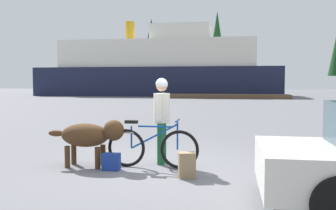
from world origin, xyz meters
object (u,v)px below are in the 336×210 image
object	(u,v)px
dog	(90,135)
backpack	(187,165)
bicycle	(152,147)
ferry_boat	(159,69)
person_cyclist	(162,112)
handbag_pannier	(111,162)

from	to	relation	value
dog	backpack	bearing A→B (deg)	-14.03
bicycle	ferry_boat	size ratio (longest dim) A/B	0.06
person_cyclist	ferry_boat	world-z (taller)	ferry_boat
person_cyclist	handbag_pannier	distance (m)	1.38
backpack	person_cyclist	bearing A→B (deg)	122.26
person_cyclist	backpack	bearing A→B (deg)	-57.74
handbag_pannier	ferry_boat	xyz separation A→B (m)	(-6.61, 37.17, 3.01)
person_cyclist	ferry_boat	bearing A→B (deg)	101.50
ferry_boat	backpack	bearing A→B (deg)	-77.88
backpack	ferry_boat	distance (m)	38.41
dog	handbag_pannier	world-z (taller)	dog
bicycle	backpack	distance (m)	0.96
bicycle	handbag_pannier	xyz separation A→B (m)	(-0.69, -0.31, -0.24)
backpack	ferry_boat	bearing A→B (deg)	102.12
bicycle	ferry_boat	world-z (taller)	ferry_boat
backpack	handbag_pannier	xyz separation A→B (m)	(-1.43, 0.27, -0.06)
person_cyclist	backpack	distance (m)	1.41
bicycle	backpack	xyz separation A→B (m)	(0.73, -0.59, -0.18)
person_cyclist	ferry_boat	distance (m)	37.26
person_cyclist	bicycle	bearing A→B (deg)	-105.55
backpack	ferry_boat	size ratio (longest dim) A/B	0.01
bicycle	ferry_boat	distance (m)	37.67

